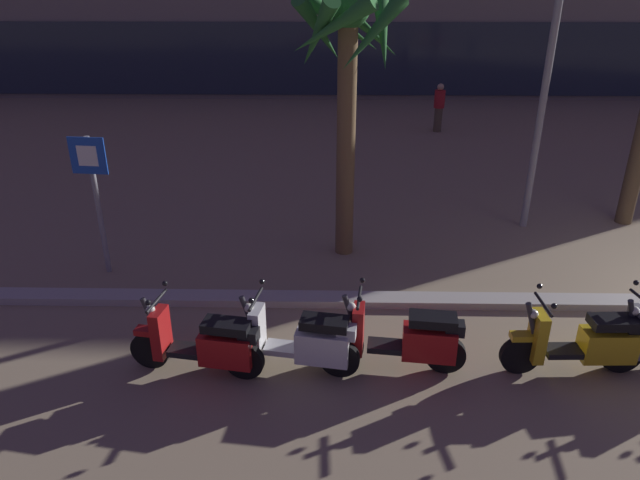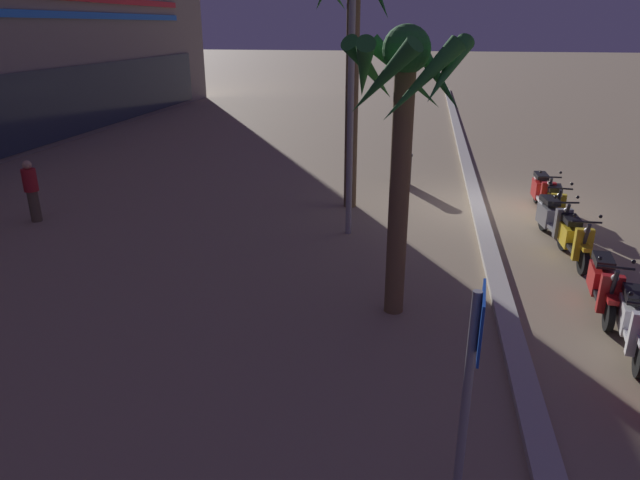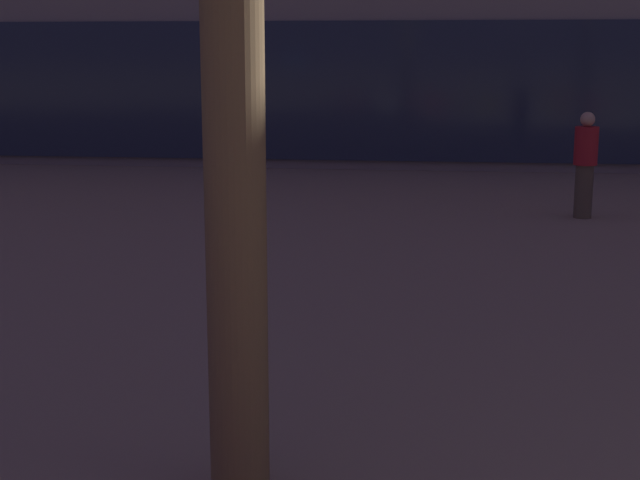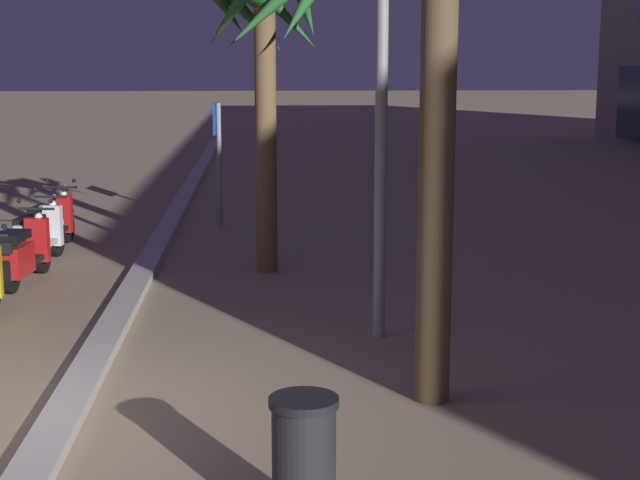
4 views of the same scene
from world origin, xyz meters
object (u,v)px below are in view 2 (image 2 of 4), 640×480
(scooter_yellow_mid_centre, at_px, (554,204))
(litter_bin, at_px, (404,169))
(scooter_white_mid_front, at_px, (634,322))
(crossing_sign, at_px, (471,378))
(scooter_red_tail_end, at_px, (603,284))
(scooter_grey_mid_rear, at_px, (552,218))
(palm_tree_mid_walkway, at_px, (354,20))
(pedestrian_by_palm_tree, at_px, (32,190))
(scooter_yellow_gap_after_mid, at_px, (573,239))
(scooter_red_last_in_row, at_px, (542,191))
(palm_tree_far_corner, at_px, (403,103))
(street_lamp, at_px, (352,50))

(scooter_yellow_mid_centre, height_order, litter_bin, scooter_yellow_mid_centre)
(scooter_white_mid_front, relative_size, crossing_sign, 0.74)
(scooter_white_mid_front, xyz_separation_m, scooter_yellow_mid_centre, (6.09, -0.03, 0.00))
(litter_bin, bearing_deg, scooter_red_tail_end, -154.13)
(scooter_grey_mid_rear, xyz_separation_m, palm_tree_mid_walkway, (1.58, 4.86, 4.25))
(pedestrian_by_palm_tree, bearing_deg, scooter_yellow_gap_after_mid, -90.90)
(scooter_grey_mid_rear, height_order, palm_tree_mid_walkway, palm_tree_mid_walkway)
(scooter_yellow_gap_after_mid, height_order, crossing_sign, crossing_sign)
(scooter_red_tail_end, distance_m, scooter_yellow_mid_centre, 4.75)
(scooter_white_mid_front, distance_m, scooter_red_last_in_row, 7.20)
(scooter_yellow_mid_centre, xyz_separation_m, crossing_sign, (-9.60, 2.73, 1.05))
(scooter_white_mid_front, distance_m, pedestrian_by_palm_tree, 13.25)
(scooter_white_mid_front, relative_size, pedestrian_by_palm_tree, 1.15)
(scooter_red_last_in_row, xyz_separation_m, palm_tree_mid_walkway, (-0.75, 5.03, 4.25))
(palm_tree_far_corner, distance_m, street_lamp, 3.98)
(scooter_grey_mid_rear, xyz_separation_m, litter_bin, (4.10, 3.54, 0.02))
(palm_tree_mid_walkway, bearing_deg, scooter_yellow_gap_after_mid, -119.38)
(scooter_white_mid_front, distance_m, palm_tree_mid_walkway, 9.27)
(crossing_sign, distance_m, street_lamp, 8.54)
(scooter_grey_mid_rear, bearing_deg, scooter_red_last_in_row, -4.28)
(palm_tree_far_corner, bearing_deg, street_lamp, 18.77)
(scooter_red_tail_end, relative_size, scooter_red_last_in_row, 0.98)
(pedestrian_by_palm_tree, bearing_deg, street_lamp, -86.31)
(scooter_yellow_mid_centre, xyz_separation_m, palm_tree_mid_walkway, (0.36, 5.14, 4.26))
(scooter_yellow_mid_centre, relative_size, litter_bin, 1.93)
(scooter_red_tail_end, xyz_separation_m, crossing_sign, (-4.86, 2.61, 1.05))
(scooter_red_last_in_row, xyz_separation_m, pedestrian_by_palm_tree, (-3.39, 12.61, 0.34))
(scooter_yellow_gap_after_mid, distance_m, litter_bin, 6.53)
(scooter_red_tail_end, bearing_deg, palm_tree_far_corner, 101.96)
(scooter_red_last_in_row, xyz_separation_m, litter_bin, (1.78, 3.71, 0.02))
(scooter_grey_mid_rear, height_order, scooter_yellow_mid_centre, same)
(scooter_yellow_gap_after_mid, height_order, street_lamp, street_lamp)
(litter_bin, bearing_deg, scooter_yellow_gap_after_mid, -145.22)
(scooter_white_mid_front, xyz_separation_m, palm_tree_far_corner, (0.60, 3.61, 3.05))
(palm_tree_mid_walkway, relative_size, pedestrian_by_palm_tree, 4.05)
(palm_tree_mid_walkway, bearing_deg, scooter_white_mid_front, -141.65)
(scooter_white_mid_front, relative_size, scooter_grey_mid_rear, 0.99)
(scooter_grey_mid_rear, relative_size, scooter_red_last_in_row, 0.96)
(scooter_yellow_gap_after_mid, relative_size, scooter_red_last_in_row, 0.99)
(scooter_white_mid_front, height_order, scooter_red_last_in_row, same)
(palm_tree_mid_walkway, xyz_separation_m, palm_tree_far_corner, (-5.86, -1.50, -1.21))
(scooter_red_tail_end, height_order, scooter_yellow_gap_after_mid, same)
(scooter_red_tail_end, distance_m, palm_tree_mid_walkway, 8.34)
(scooter_grey_mid_rear, bearing_deg, pedestrian_by_palm_tree, 94.88)
(scooter_yellow_mid_centre, xyz_separation_m, scooter_red_last_in_row, (1.11, 0.11, 0.01))
(street_lamp, bearing_deg, litter_bin, -13.14)
(scooter_white_mid_front, relative_size, scooter_red_tail_end, 0.96)
(scooter_yellow_gap_after_mid, relative_size, palm_tree_far_corner, 0.40)
(scooter_yellow_gap_after_mid, distance_m, palm_tree_far_corner, 5.57)
(scooter_grey_mid_rear, height_order, palm_tree_far_corner, palm_tree_far_corner)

